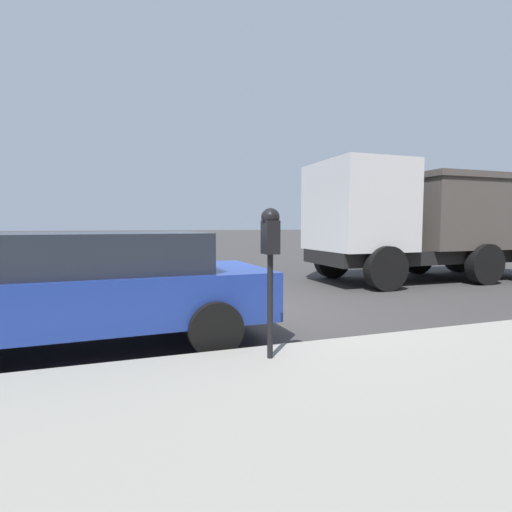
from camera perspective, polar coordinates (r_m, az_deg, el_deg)
The scene contains 5 objects.
ground_plane at distance 6.83m, azimuth -2.63°, elevation -8.37°, with size 220.00×220.00×0.00m, color #3D3A3A.
sidewalk at distance 2.79m, azimuth 31.41°, elevation -27.44°, with size 5.42×56.00×0.14m, color #99968C.
parking_meter at distance 4.06m, azimuth 2.05°, elevation 1.74°, with size 0.21×0.19×1.55m.
car_blue at distance 5.37m, azimuth -22.74°, elevation -4.00°, with size 2.18×4.61×1.42m.
dump_truck at distance 12.02m, azimuth 23.67°, elevation 4.87°, with size 2.75×6.71×3.09m.
Camera 1 is at (-6.39, 1.88, 1.52)m, focal length 28.00 mm.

